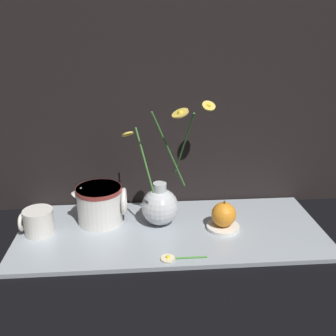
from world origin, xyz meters
The scene contains 9 objects.
ground_plane centered at (0.00, 0.00, 0.00)m, with size 6.00×6.00×0.00m, color black.
shelf centered at (0.00, 0.00, 0.01)m, with size 0.87×0.36×0.01m.
backdrop_wall centered at (0.00, 0.19, 0.55)m, with size 1.37×0.02×1.10m.
vase_with_flowers centered at (-0.03, 0.04, 0.08)m, with size 0.26×0.21×0.36m.
yellow_mug centered at (-0.37, 0.01, 0.05)m, with size 0.09×0.08×0.07m.
ceramic_pitcher centered at (-0.20, 0.06, 0.07)m, with size 0.16×0.13×0.12m.
saucer_plate centered at (0.15, -0.01, 0.02)m, with size 0.09×0.09×0.01m.
orange_fruit centered at (0.15, -0.01, 0.06)m, with size 0.07×0.07×0.08m.
loose_daisy centered at (-0.01, -0.15, 0.02)m, with size 0.12×0.04×0.01m.
Camera 1 is at (-0.08, -0.93, 0.56)m, focal length 40.00 mm.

